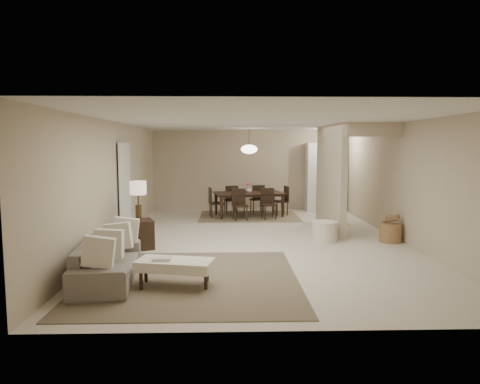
{
  "coord_description": "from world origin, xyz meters",
  "views": [
    {
      "loc": [
        -0.65,
        -8.93,
        1.99
      ],
      "look_at": [
        -0.41,
        -0.07,
        1.05
      ],
      "focal_mm": 32.0,
      "sensor_mm": 36.0,
      "label": 1
    }
  ],
  "objects_px": {
    "sofa": "(108,261)",
    "wicker_basket": "(391,233)",
    "round_pouf": "(325,231)",
    "pantry_cabinet": "(326,177)",
    "dining_table": "(249,204)",
    "ottoman_bench": "(175,265)",
    "side_table": "(139,234)"
  },
  "relations": [
    {
      "from": "sofa",
      "to": "round_pouf",
      "type": "xyz_separation_m",
      "value": [
        3.83,
        2.56,
        -0.08
      ]
    },
    {
      "from": "sofa",
      "to": "side_table",
      "type": "height_order",
      "value": "sofa"
    },
    {
      "from": "ottoman_bench",
      "to": "wicker_basket",
      "type": "xyz_separation_m",
      "value": [
        4.17,
        2.75,
        -0.12
      ]
    },
    {
      "from": "sofa",
      "to": "wicker_basket",
      "type": "bearing_deg",
      "value": -71.13
    },
    {
      "from": "sofa",
      "to": "side_table",
      "type": "relative_size",
      "value": 3.51
    },
    {
      "from": "round_pouf",
      "to": "wicker_basket",
      "type": "relative_size",
      "value": 1.19
    },
    {
      "from": "ottoman_bench",
      "to": "round_pouf",
      "type": "xyz_separation_m",
      "value": [
        2.8,
        2.86,
        -0.1
      ]
    },
    {
      "from": "side_table",
      "to": "wicker_basket",
      "type": "xyz_separation_m",
      "value": [
        5.15,
        0.45,
        -0.09
      ]
    },
    {
      "from": "sofa",
      "to": "side_table",
      "type": "bearing_deg",
      "value": -7.8
    },
    {
      "from": "dining_table",
      "to": "ottoman_bench",
      "type": "bearing_deg",
      "value": -113.53
    },
    {
      "from": "wicker_basket",
      "to": "pantry_cabinet",
      "type": "bearing_deg",
      "value": 95.25
    },
    {
      "from": "ottoman_bench",
      "to": "dining_table",
      "type": "distance_m",
      "value": 6.3
    },
    {
      "from": "side_table",
      "to": "wicker_basket",
      "type": "relative_size",
      "value": 1.25
    },
    {
      "from": "pantry_cabinet",
      "to": "wicker_basket",
      "type": "bearing_deg",
      "value": -84.75
    },
    {
      "from": "ottoman_bench",
      "to": "side_table",
      "type": "height_order",
      "value": "side_table"
    },
    {
      "from": "pantry_cabinet",
      "to": "sofa",
      "type": "distance_m",
      "value": 8.36
    },
    {
      "from": "round_pouf",
      "to": "dining_table",
      "type": "relative_size",
      "value": 0.28
    },
    {
      "from": "side_table",
      "to": "round_pouf",
      "type": "xyz_separation_m",
      "value": [
        3.78,
        0.55,
        -0.07
      ]
    },
    {
      "from": "side_table",
      "to": "dining_table",
      "type": "distance_m",
      "value": 4.51
    },
    {
      "from": "sofa",
      "to": "dining_table",
      "type": "xyz_separation_m",
      "value": [
        2.39,
        5.86,
        0.05
      ]
    },
    {
      "from": "pantry_cabinet",
      "to": "sofa",
      "type": "bearing_deg",
      "value": -125.19
    },
    {
      "from": "side_table",
      "to": "pantry_cabinet",
      "type": "bearing_deg",
      "value": 45.31
    },
    {
      "from": "pantry_cabinet",
      "to": "ottoman_bench",
      "type": "distance_m",
      "value": 8.08
    },
    {
      "from": "side_table",
      "to": "sofa",
      "type": "bearing_deg",
      "value": -91.43
    },
    {
      "from": "pantry_cabinet",
      "to": "round_pouf",
      "type": "bearing_deg",
      "value": -102.85
    },
    {
      "from": "pantry_cabinet",
      "to": "dining_table",
      "type": "height_order",
      "value": "pantry_cabinet"
    },
    {
      "from": "ottoman_bench",
      "to": "round_pouf",
      "type": "relative_size",
      "value": 2.15
    },
    {
      "from": "sofa",
      "to": "pantry_cabinet",
      "type": "bearing_deg",
      "value": -41.56
    },
    {
      "from": "pantry_cabinet",
      "to": "round_pouf",
      "type": "height_order",
      "value": "pantry_cabinet"
    },
    {
      "from": "ottoman_bench",
      "to": "dining_table",
      "type": "relative_size",
      "value": 0.59
    },
    {
      "from": "pantry_cabinet",
      "to": "dining_table",
      "type": "bearing_deg",
      "value": -158.47
    },
    {
      "from": "side_table",
      "to": "wicker_basket",
      "type": "distance_m",
      "value": 5.17
    }
  ]
}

